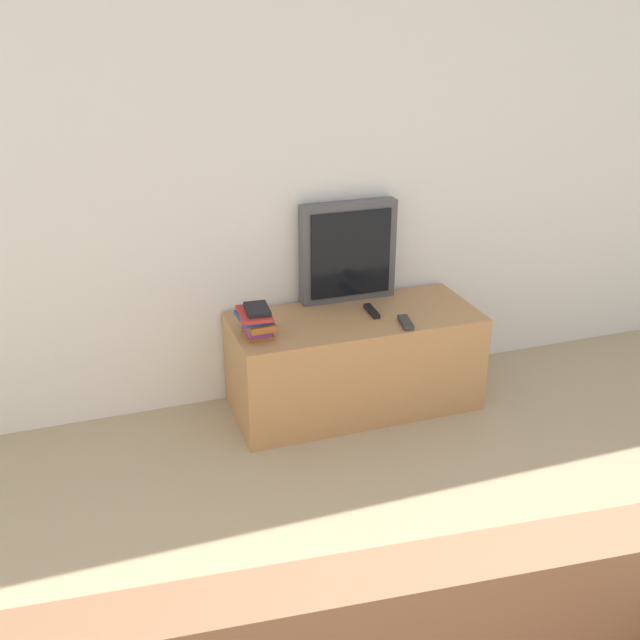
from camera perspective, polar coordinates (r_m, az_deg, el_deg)
wall_back at (r=3.83m, az=-1.82°, el=12.52°), size 9.00×0.06×2.60m
tv_stand at (r=3.95m, az=2.64°, el=-3.16°), size 1.28×0.55×0.52m
television at (r=3.95m, az=2.16°, el=5.21°), size 0.52×0.09×0.54m
book_stack at (r=3.59m, az=-4.87°, el=-0.10°), size 0.16×0.23×0.15m
remote_on_stand at (r=3.87m, az=3.96°, el=0.68°), size 0.05×0.16×0.02m
remote_secondary at (r=3.75m, az=6.55°, el=-0.19°), size 0.08×0.16×0.02m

